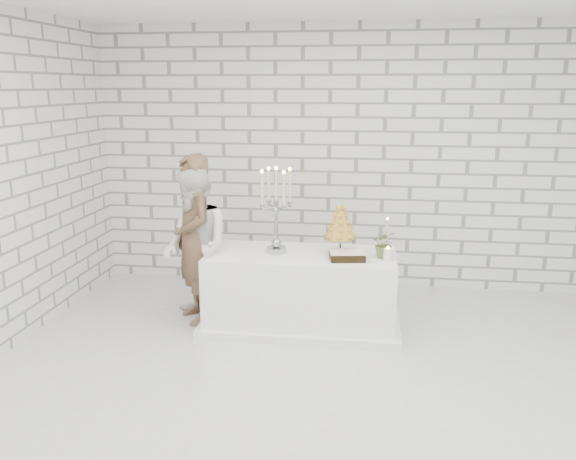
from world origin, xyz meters
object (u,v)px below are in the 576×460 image
object	(u,v)px
candelabra	(276,210)
croquembouche	(340,228)
bride	(196,247)
cake_table	(301,290)
groom	(194,239)

from	to	relation	value
candelabra	croquembouche	world-z (taller)	candelabra
bride	croquembouche	xyz separation A→B (m)	(1.40, 0.07, 0.22)
cake_table	candelabra	xyz separation A→B (m)	(-0.24, -0.01, 0.79)
croquembouche	candelabra	bearing A→B (deg)	-175.19
bride	croquembouche	bearing A→B (deg)	57.02
cake_table	bride	xyz separation A→B (m)	(-1.04, -0.03, 0.41)
groom	bride	world-z (taller)	groom
cake_table	groom	world-z (taller)	groom
bride	candelabra	xyz separation A→B (m)	(0.80, 0.02, 0.39)
groom	bride	xyz separation A→B (m)	(0.03, -0.07, -0.06)
cake_table	bride	size ratio (longest dim) A/B	1.15
croquembouche	groom	bearing A→B (deg)	-179.75
cake_table	groom	xyz separation A→B (m)	(-1.07, 0.04, 0.47)
groom	croquembouche	distance (m)	1.45
groom	candelabra	xyz separation A→B (m)	(0.83, -0.04, 0.33)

